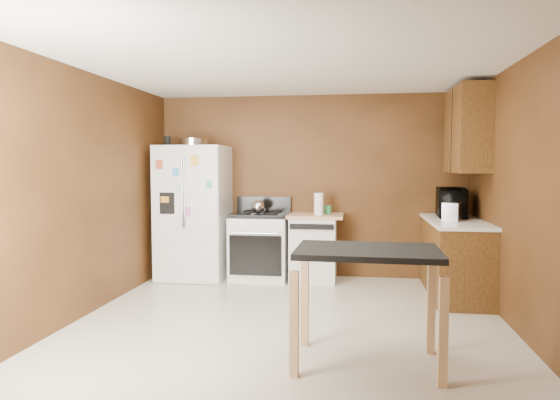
% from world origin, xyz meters
% --- Properties ---
extents(floor, '(4.50, 4.50, 0.00)m').
position_xyz_m(floor, '(0.00, 0.00, 0.00)').
color(floor, beige).
rests_on(floor, ground).
extents(ceiling, '(4.50, 4.50, 0.00)m').
position_xyz_m(ceiling, '(0.00, 0.00, 2.50)').
color(ceiling, white).
rests_on(ceiling, ground).
extents(wall_back, '(4.20, 0.00, 4.20)m').
position_xyz_m(wall_back, '(0.00, 2.25, 1.25)').
color(wall_back, '#5A3317').
rests_on(wall_back, ground).
extents(wall_front, '(4.20, 0.00, 4.20)m').
position_xyz_m(wall_front, '(0.00, -2.25, 1.25)').
color(wall_front, '#5A3317').
rests_on(wall_front, ground).
extents(wall_left, '(0.00, 4.50, 4.50)m').
position_xyz_m(wall_left, '(-2.10, 0.00, 1.25)').
color(wall_left, '#5A3317').
rests_on(wall_left, ground).
extents(wall_right, '(0.00, 4.50, 4.50)m').
position_xyz_m(wall_right, '(2.10, 0.00, 1.25)').
color(wall_right, '#5A3317').
rests_on(wall_right, ground).
extents(roasting_pan, '(0.40, 0.40, 0.10)m').
position_xyz_m(roasting_pan, '(-1.55, 1.91, 1.85)').
color(roasting_pan, silver).
rests_on(roasting_pan, refrigerator).
extents(pen_cup, '(0.09, 0.09, 0.13)m').
position_xyz_m(pen_cup, '(-1.89, 1.83, 1.87)').
color(pen_cup, black).
rests_on(pen_cup, refrigerator).
extents(kettle, '(0.18, 0.18, 0.18)m').
position_xyz_m(kettle, '(-0.65, 1.83, 0.99)').
color(kettle, silver).
rests_on(kettle, gas_range).
extents(paper_towel, '(0.13, 0.13, 0.29)m').
position_xyz_m(paper_towel, '(0.15, 1.86, 1.03)').
color(paper_towel, white).
rests_on(paper_towel, dishwasher).
extents(green_canister, '(0.12, 0.12, 0.11)m').
position_xyz_m(green_canister, '(0.26, 2.04, 0.95)').
color(green_canister, '#399658').
rests_on(green_canister, dishwasher).
extents(toaster, '(0.27, 0.34, 0.21)m').
position_xyz_m(toaster, '(1.74, 1.33, 1.01)').
color(toaster, silver).
rests_on(toaster, right_cabinets).
extents(microwave, '(0.43, 0.61, 0.33)m').
position_xyz_m(microwave, '(1.81, 1.76, 1.06)').
color(microwave, black).
rests_on(microwave, right_cabinets).
extents(refrigerator, '(0.90, 0.80, 1.80)m').
position_xyz_m(refrigerator, '(-1.55, 1.86, 0.90)').
color(refrigerator, white).
rests_on(refrigerator, ground).
extents(gas_range, '(0.76, 0.68, 1.10)m').
position_xyz_m(gas_range, '(-0.64, 1.92, 0.46)').
color(gas_range, white).
rests_on(gas_range, ground).
extents(dishwasher, '(0.78, 0.63, 0.89)m').
position_xyz_m(dishwasher, '(0.08, 1.95, 0.45)').
color(dishwasher, white).
rests_on(dishwasher, ground).
extents(right_cabinets, '(0.63, 1.58, 2.45)m').
position_xyz_m(right_cabinets, '(1.84, 1.48, 0.91)').
color(right_cabinets, brown).
rests_on(right_cabinets, ground).
extents(island, '(1.12, 0.75, 0.91)m').
position_xyz_m(island, '(0.72, -0.81, 0.75)').
color(island, black).
rests_on(island, ground).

